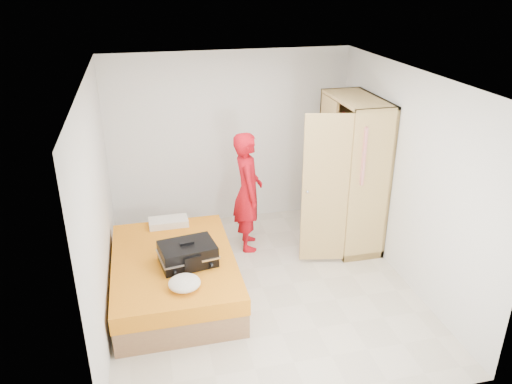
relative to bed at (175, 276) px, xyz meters
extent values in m
plane|color=beige|center=(1.05, -0.12, -0.25)|extent=(4.00, 4.00, 0.00)
plane|color=white|center=(1.05, -0.12, 2.35)|extent=(4.00, 4.00, 0.00)
cube|color=white|center=(1.05, 1.88, 1.05)|extent=(3.60, 0.02, 2.60)
cube|color=white|center=(1.05, -2.12, 1.05)|extent=(3.60, 0.02, 2.60)
cube|color=white|center=(-0.75, -0.12, 1.05)|extent=(0.02, 4.00, 2.60)
cube|color=white|center=(2.85, -0.12, 1.05)|extent=(0.02, 4.00, 2.60)
cube|color=olive|center=(0.00, 0.00, -0.10)|extent=(1.40, 2.00, 0.30)
cube|color=orange|center=(0.00, 0.00, 0.15)|extent=(1.42, 2.02, 0.20)
cube|color=#DCBD6B|center=(2.82, 0.78, 0.80)|extent=(0.04, 1.20, 2.10)
cube|color=#DCBD6B|center=(2.55, 0.20, 0.80)|extent=(0.58, 0.04, 2.10)
cube|color=#DCBD6B|center=(2.55, 1.36, 0.80)|extent=(0.58, 0.04, 2.10)
cube|color=#DCBD6B|center=(2.55, 0.78, 1.83)|extent=(0.58, 1.20, 0.04)
cube|color=#9E7F43|center=(2.55, 0.78, -0.20)|extent=(0.58, 1.20, 0.10)
cube|color=#DCBD6B|center=(2.28, 1.08, 0.80)|extent=(0.04, 0.59, 2.00)
cube|color=#DCBD6B|center=(1.97, 0.28, 0.80)|extent=(0.59, 0.16, 2.00)
cylinder|color=#B2B2B7|center=(2.55, 0.78, 1.67)|extent=(0.02, 1.10, 0.02)
imported|color=red|center=(1.11, 0.94, 0.59)|extent=(0.47, 0.65, 1.68)
cube|color=black|center=(0.16, -0.15, 0.37)|extent=(0.68, 0.53, 0.25)
cube|color=black|center=(0.16, -0.15, 0.51)|extent=(0.16, 0.07, 0.03)
ellipsoid|color=white|center=(0.07, -0.65, 0.31)|extent=(0.34, 0.34, 0.13)
cube|color=white|center=(0.01, 0.85, 0.30)|extent=(0.52, 0.27, 0.09)
camera|label=1|loc=(-0.21, -5.15, 3.34)|focal=35.00mm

